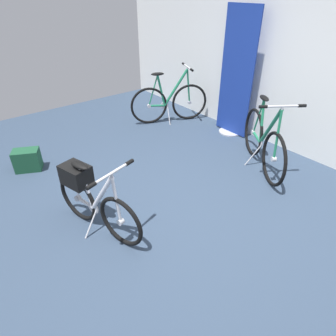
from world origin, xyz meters
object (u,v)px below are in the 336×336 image
at_px(floor_banner_stand, 236,81).
at_px(display_bike_right, 169,102).
at_px(display_bike_left, 263,142).
at_px(folding_bike_foreground, 91,197).
at_px(backpack_on_floor, 27,160).

distance_m(floor_banner_stand, display_bike_right, 1.22).
bearing_deg(display_bike_right, display_bike_left, -0.90).
relative_size(floor_banner_stand, folding_bike_foreground, 1.74).
distance_m(floor_banner_stand, backpack_on_floor, 3.20).
height_order(folding_bike_foreground, display_bike_right, display_bike_right).
xyz_separation_m(display_bike_left, backpack_on_floor, (-1.87, -2.46, -0.23)).
distance_m(floor_banner_stand, folding_bike_foreground, 2.92).
distance_m(folding_bike_foreground, display_bike_left, 2.30).
bearing_deg(backpack_on_floor, floor_banner_stand, 73.25).
relative_size(floor_banner_stand, backpack_on_floor, 4.98).
height_order(floor_banner_stand, folding_bike_foreground, floor_banner_stand).
relative_size(folding_bike_foreground, display_bike_right, 0.85).
xyz_separation_m(floor_banner_stand, folding_bike_foreground, (0.66, -2.80, -0.48)).
height_order(display_bike_left, backpack_on_floor, display_bike_left).
xyz_separation_m(folding_bike_foreground, display_bike_right, (-1.66, 2.31, -0.02)).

